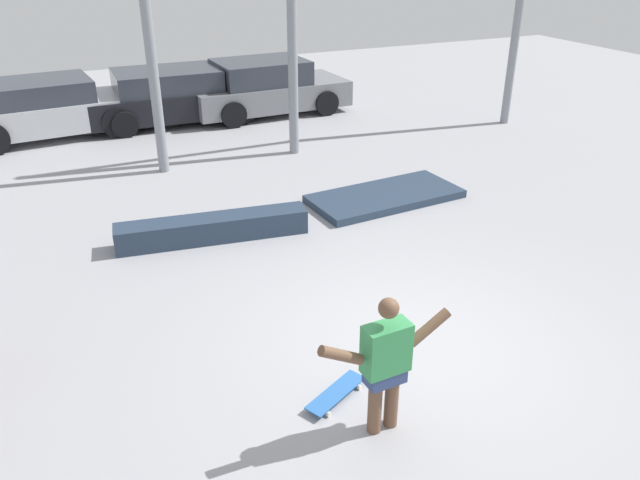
# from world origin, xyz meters

# --- Properties ---
(ground_plane) EXTENTS (36.00, 36.00, 0.00)m
(ground_plane) POSITION_xyz_m (0.00, 0.00, 0.00)
(ground_plane) COLOR #9E9EA3
(skateboarder) EXTENTS (1.38, 0.24, 1.45)m
(skateboarder) POSITION_xyz_m (-0.98, -1.02, 0.79)
(skateboarder) COLOR brown
(skateboarder) RESTS_ON ground_plane
(skateboard) EXTENTS (0.78, 0.53, 0.08)m
(skateboard) POSITION_xyz_m (-1.20, -0.46, 0.06)
(skateboard) COLOR #2D66B2
(skateboard) RESTS_ON ground_plane
(grind_box) EXTENTS (2.95, 0.83, 0.37)m
(grind_box) POSITION_xyz_m (-1.34, 3.63, 0.19)
(grind_box) COLOR #28384C
(grind_box) RESTS_ON ground_plane
(manual_pad) EXTENTS (2.77, 1.42, 0.14)m
(manual_pad) POSITION_xyz_m (1.86, 3.90, 0.07)
(manual_pad) COLOR #28384C
(manual_pad) RESTS_ON ground_plane
(parked_car_silver) EXTENTS (4.32, 2.30, 1.30)m
(parked_car_silver) POSITION_xyz_m (-3.32, 10.50, 0.64)
(parked_car_silver) COLOR #B7BABF
(parked_car_silver) RESTS_ON ground_plane
(parked_car_black) EXTENTS (4.53, 2.06, 1.29)m
(parked_car_black) POSITION_xyz_m (-0.38, 10.52, 0.62)
(parked_car_black) COLOR black
(parked_car_black) RESTS_ON ground_plane
(parked_car_grey) EXTENTS (4.12, 2.11, 1.36)m
(parked_car_grey) POSITION_xyz_m (1.95, 10.32, 0.66)
(parked_car_grey) COLOR slate
(parked_car_grey) RESTS_ON ground_plane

